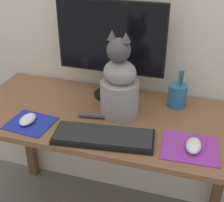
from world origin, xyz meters
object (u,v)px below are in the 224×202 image
Objects in this scene: computer_mouse_left at (28,119)px; monitor at (111,44)px; cat at (119,86)px; pen_cup at (177,95)px; computer_mouse_right at (194,146)px; keyboard at (104,136)px.

monitor is at bearing 52.81° from computer_mouse_left.
monitor is 1.34× the size of cat.
computer_mouse_left is at bearing -140.69° from cat.
computer_mouse_right is at bearing -72.64° from pen_cup.
cat reaches higher than keyboard.
monitor is 0.60m from computer_mouse_right.
computer_mouse_left is (-0.27, -0.35, -0.25)m from monitor.
keyboard is 0.35m from computer_mouse_right.
computer_mouse_right is 0.53× the size of pen_cup.
keyboard is 0.24m from cat.
computer_mouse_left is at bearing -127.19° from monitor.
cat is (0.01, 0.20, 0.13)m from keyboard.
monitor reaches higher than keyboard.
monitor is at bearing 130.14° from cat.
keyboard is 0.35m from computer_mouse_left.
monitor is 0.39m from pen_cup.
pen_cup reaches higher than computer_mouse_right.
cat is 2.11× the size of pen_cup.
keyboard is 0.43m from pen_cup.
keyboard is at bearing -80.17° from cat.
monitor is at bearing 142.11° from computer_mouse_right.
cat is (0.09, -0.16, -0.13)m from monitor.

